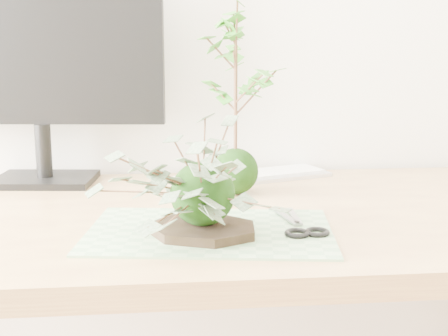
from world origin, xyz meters
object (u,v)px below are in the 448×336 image
(ivy_kokedama, at_px, (202,164))
(keyboard, at_px, (251,176))
(desk, at_px, (227,255))
(monitor, at_px, (39,59))
(maple_kokedama, at_px, (236,57))

(ivy_kokedama, bearing_deg, keyboard, 71.42)
(desk, xyz_separation_m, monitor, (-0.38, 0.28, 0.36))
(keyboard, bearing_deg, monitor, 158.19)
(maple_kokedama, bearing_deg, monitor, 159.63)
(desk, relative_size, ivy_kokedama, 5.32)
(ivy_kokedama, relative_size, monitor, 0.56)
(ivy_kokedama, height_order, keyboard, ivy_kokedama)
(keyboard, bearing_deg, ivy_kokedama, -128.09)
(maple_kokedama, height_order, keyboard, maple_kokedama)
(desk, relative_size, keyboard, 4.09)
(maple_kokedama, xyz_separation_m, keyboard, (0.05, 0.13, -0.27))
(ivy_kokedama, relative_size, keyboard, 0.77)
(desk, height_order, maple_kokedama, maple_kokedama)
(maple_kokedama, distance_m, keyboard, 0.31)
(ivy_kokedama, bearing_deg, maple_kokedama, 72.81)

